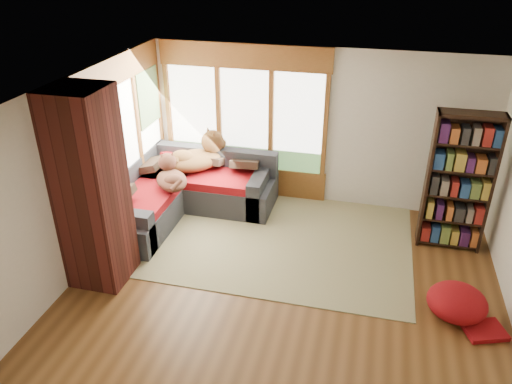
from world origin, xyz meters
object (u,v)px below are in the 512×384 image
at_px(area_rug, 285,240).
at_px(bookshelf, 458,183).
at_px(dog_tan, 199,156).
at_px(pouf, 457,301).
at_px(brick_chimney, 91,190).
at_px(sectional_sofa, 189,191).
at_px(dog_brindle, 171,177).

relative_size(area_rug, bookshelf, 1.82).
height_order(area_rug, dog_tan, dog_tan).
distance_m(pouf, dog_tan, 4.51).
relative_size(brick_chimney, sectional_sofa, 1.18).
bearing_deg(pouf, brick_chimney, -176.00).
xyz_separation_m(area_rug, dog_brindle, (-1.86, 0.20, 0.73)).
bearing_deg(bookshelf, area_rug, -168.81).
distance_m(sectional_sofa, bookshelf, 4.16).
bearing_deg(pouf, bookshelf, 88.92).
distance_m(bookshelf, pouf, 1.79).
height_order(brick_chimney, pouf, brick_chimney).
height_order(pouf, dog_brindle, dog_brindle).
relative_size(pouf, dog_brindle, 0.84).
relative_size(area_rug, dog_brindle, 4.43).
bearing_deg(sectional_sofa, brick_chimney, -99.00).
distance_m(pouf, dog_brindle, 4.42).
distance_m(sectional_sofa, dog_brindle, 0.61).
height_order(bookshelf, dog_tan, bookshelf).
relative_size(sectional_sofa, pouf, 3.12).
xyz_separation_m(sectional_sofa, bookshelf, (4.09, -0.14, 0.72)).
bearing_deg(area_rug, brick_chimney, -146.65).
distance_m(sectional_sofa, dog_tan, 0.60).
bearing_deg(pouf, dog_tan, 152.84).
bearing_deg(bookshelf, pouf, -91.08).
bearing_deg(dog_tan, dog_brindle, -149.16).
height_order(sectional_sofa, dog_brindle, dog_brindle).
distance_m(bookshelf, dog_brindle, 4.23).
bearing_deg(sectional_sofa, bookshelf, 1.30).
height_order(area_rug, bookshelf, bookshelf).
height_order(sectional_sofa, pouf, sectional_sofa).
height_order(dog_tan, dog_brindle, dog_tan).
relative_size(brick_chimney, pouf, 3.68).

